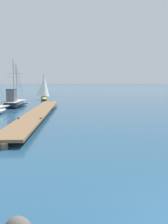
# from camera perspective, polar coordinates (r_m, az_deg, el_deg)

# --- Properties ---
(floating_dock) EXTENTS (2.26, 21.18, 0.53)m
(floating_dock) POSITION_cam_1_polar(r_m,az_deg,el_deg) (21.99, -10.69, -0.06)
(floating_dock) COLOR brown
(floating_dock) RESTS_ON ground
(fishing_boat_2) EXTENTS (2.32, 6.33, 5.71)m
(fishing_boat_2) POSITION_cam_1_polar(r_m,az_deg,el_deg) (30.61, -16.37, 2.25)
(fishing_boat_2) COLOR navy
(fishing_boat_2) RESTS_ON ground
(distant_sailboat) EXTENTS (2.65, 4.20, 4.29)m
(distant_sailboat) POSITION_cam_1_polar(r_m,az_deg,el_deg) (39.79, -9.54, 5.60)
(distant_sailboat) COLOR gold
(distant_sailboat) RESTS_ON ground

